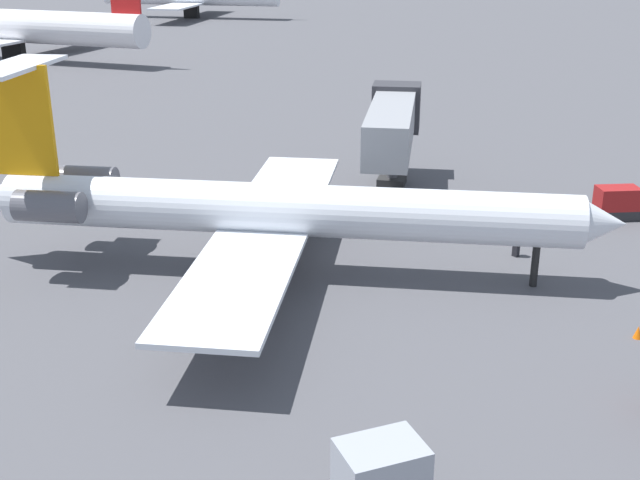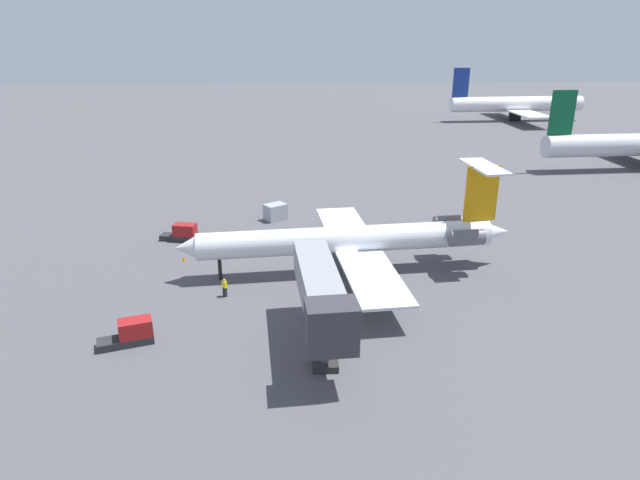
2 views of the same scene
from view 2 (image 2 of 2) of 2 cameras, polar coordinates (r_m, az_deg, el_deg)
ground_plane at (r=52.95m, az=2.47°, el=-3.77°), size 400.00×400.00×0.10m
regional_jet at (r=52.84m, az=3.89°, el=0.20°), size 25.24×32.06×9.98m
jet_bridge at (r=38.83m, az=0.20°, el=-5.82°), size 13.27×4.02×6.24m
ground_crew_marshaller at (r=49.38m, az=-9.71°, el=-4.80°), size 0.46×0.47×1.69m
baggage_tug_lead at (r=63.33m, az=-13.88°, el=0.69°), size 2.19×4.20×1.90m
baggage_tug_trailing at (r=44.05m, az=-18.72°, el=-9.04°), size 2.57×4.24×1.90m
cargo_container_uld at (r=68.36m, az=-4.57°, el=2.87°), size 2.90×3.07×1.98m
traffic_cone_near at (r=57.77m, az=-13.69°, el=-1.86°), size 0.36×0.36×0.55m
parked_airliner_west_end at (r=152.53m, az=19.33°, el=12.93°), size 28.56×33.82×13.05m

